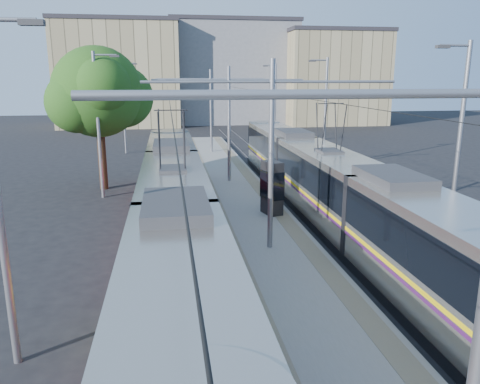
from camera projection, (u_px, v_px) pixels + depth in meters
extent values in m
plane|color=black|center=(346.00, 384.00, 10.44)|extent=(160.00, 160.00, 0.00)
cube|color=gray|center=(236.00, 194.00, 26.72)|extent=(4.00, 50.00, 0.30)
cube|color=gray|center=(211.00, 192.00, 26.46)|extent=(0.70, 50.00, 0.01)
cube|color=gray|center=(261.00, 191.00, 26.89)|extent=(0.70, 50.00, 0.01)
cube|color=gray|center=(160.00, 199.00, 26.11)|extent=(0.07, 70.00, 0.03)
cube|color=gray|center=(186.00, 198.00, 26.32)|extent=(0.07, 70.00, 0.03)
cube|color=gray|center=(285.00, 195.00, 27.17)|extent=(0.07, 70.00, 0.03)
cube|color=gray|center=(309.00, 194.00, 27.39)|extent=(0.07, 70.00, 0.03)
cube|color=black|center=(176.00, 248.00, 18.14)|extent=(2.30, 27.40, 0.40)
cube|color=#A6A098|center=(174.00, 207.00, 17.74)|extent=(2.40, 25.80, 2.90)
cube|color=black|center=(174.00, 195.00, 17.62)|extent=(2.43, 25.80, 1.30)
cube|color=#DFA00B|center=(174.00, 217.00, 17.84)|extent=(2.43, 25.80, 0.12)
cube|color=red|center=(175.00, 230.00, 17.96)|extent=(2.42, 25.80, 1.10)
cube|color=#2D2D30|center=(173.00, 166.00, 17.36)|extent=(1.68, 3.00, 0.30)
cube|color=black|center=(326.00, 216.00, 22.33)|extent=(2.30, 31.18, 0.40)
cube|color=beige|center=(328.00, 182.00, 21.94)|extent=(2.40, 29.58, 2.90)
cube|color=black|center=(328.00, 172.00, 21.82)|extent=(2.43, 29.58, 1.30)
cube|color=yellow|center=(327.00, 191.00, 22.03)|extent=(2.43, 29.58, 0.12)
cube|color=#41154B|center=(327.00, 194.00, 22.07)|extent=(2.43, 29.58, 0.10)
cube|color=#2D2D30|center=(329.00, 149.00, 21.55)|extent=(1.68, 3.00, 0.30)
cylinder|color=gray|center=(271.00, 157.00, 17.21)|extent=(0.20, 0.20, 7.00)
cylinder|color=gray|center=(272.00, 82.00, 16.56)|extent=(9.20, 0.10, 0.10)
cylinder|color=gray|center=(229.00, 125.00, 28.72)|extent=(0.20, 0.20, 7.00)
cylinder|color=gray|center=(229.00, 80.00, 28.07)|extent=(9.20, 0.10, 0.10)
cylinder|color=gray|center=(211.00, 111.00, 40.23)|extent=(0.20, 0.20, 7.00)
cylinder|color=gray|center=(210.00, 79.00, 39.59)|extent=(9.20, 0.10, 0.10)
cylinder|color=black|center=(169.00, 98.00, 24.89)|extent=(0.02, 70.00, 0.02)
cylinder|color=black|center=(300.00, 98.00, 25.95)|extent=(0.02, 70.00, 0.02)
cube|color=#2D2D30|center=(32.00, 23.00, 9.56)|extent=(0.50, 0.22, 0.12)
cylinder|color=gray|center=(98.00, 127.00, 25.65)|extent=(0.18, 0.18, 8.00)
cube|color=#2D2D30|center=(115.00, 56.00, 24.91)|extent=(0.50, 0.22, 0.12)
cylinder|color=gray|center=(124.00, 108.00, 41.00)|extent=(0.18, 0.18, 8.00)
cube|color=#2D2D30|center=(134.00, 64.00, 40.26)|extent=(0.50, 0.22, 0.12)
cylinder|color=gray|center=(459.00, 147.00, 18.27)|extent=(0.18, 0.18, 8.00)
cube|color=#2D2D30|center=(443.00, 47.00, 17.20)|extent=(0.50, 0.22, 0.12)
cylinder|color=gray|center=(325.00, 115.00, 33.62)|extent=(0.18, 0.18, 8.00)
cube|color=#2D2D30|center=(312.00, 61.00, 32.56)|extent=(0.50, 0.22, 0.12)
cylinder|color=gray|center=(275.00, 103.00, 48.97)|extent=(0.18, 0.18, 8.00)
cube|color=#2D2D30|center=(265.00, 66.00, 47.91)|extent=(0.50, 0.22, 0.12)
cube|color=black|center=(272.00, 188.00, 22.10)|extent=(0.93, 1.24, 2.53)
cube|color=black|center=(272.00, 184.00, 22.06)|extent=(0.99, 1.29, 1.32)
cylinder|color=#382314|center=(102.00, 161.00, 28.24)|extent=(0.48, 0.48, 3.51)
sphere|color=#1B4112|center=(98.00, 92.00, 27.26)|extent=(5.26, 5.26, 5.26)
sphere|color=#1B4112|center=(122.00, 97.00, 28.38)|extent=(3.73, 3.73, 3.73)
cube|color=#9B8E69|center=(120.00, 76.00, 64.91)|extent=(16.00, 12.00, 13.59)
cube|color=#262328|center=(117.00, 22.00, 63.22)|extent=(16.32, 12.24, 0.50)
cube|color=slate|center=(231.00, 74.00, 71.04)|extent=(18.00, 14.00, 14.14)
cube|color=#262328|center=(230.00, 23.00, 69.29)|extent=(18.36, 14.28, 0.50)
cube|color=#9B8E69|center=(332.00, 79.00, 67.54)|extent=(14.00, 10.00, 12.60)
cube|color=#262328|center=(334.00, 32.00, 65.97)|extent=(14.28, 10.20, 0.50)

